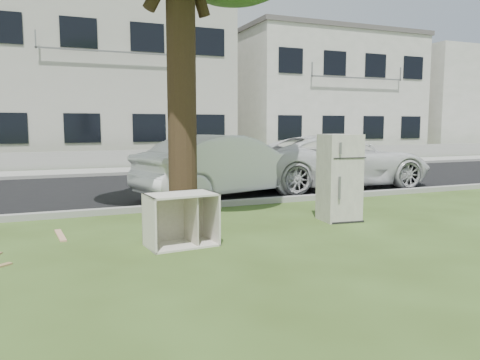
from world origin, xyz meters
name	(u,v)px	position (x,y,z in m)	size (l,w,h in m)	color
ground	(238,233)	(0.00, 0.00, 0.00)	(120.00, 120.00, 0.00)	#34491A
road	(156,187)	(0.00, 6.00, 0.01)	(120.00, 7.00, 0.01)	black
kerb_near	(194,208)	(0.00, 2.45, 0.00)	(120.00, 0.18, 0.12)	gray
kerb_far	(134,175)	(0.00, 9.55, 0.00)	(120.00, 0.18, 0.12)	gray
sidewalk	(127,171)	(0.00, 11.00, 0.01)	(120.00, 2.80, 0.01)	gray
low_wall	(121,159)	(0.00, 12.60, 0.35)	(120.00, 0.15, 0.70)	gray
townhouse_center	(104,84)	(0.00, 17.50, 3.72)	(11.22, 8.16, 7.44)	#B8B6A8
townhouse_right	(314,96)	(12.00, 17.50, 3.42)	(10.20, 8.16, 6.84)	silver
filler_right	(478,104)	(26.00, 18.00, 3.20)	(16.00, 9.00, 6.40)	#B8B6A8
fridge	(339,178)	(2.08, 0.27, 0.78)	(0.64, 0.60, 1.56)	white
cabinet	(181,220)	(-1.04, -0.38, 0.38)	(0.97, 0.60, 0.75)	beige
plank_c	(60,235)	(-2.63, 0.90, 0.01)	(0.84, 0.09, 0.02)	tan
car_center	(228,166)	(1.25, 3.71, 0.74)	(1.57, 4.50, 1.48)	white
car_right	(338,161)	(4.74, 4.24, 0.73)	(2.41, 5.22, 1.45)	silver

